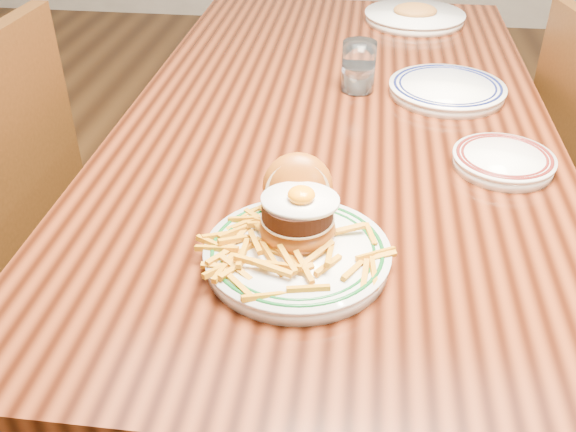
# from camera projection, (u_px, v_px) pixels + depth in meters

# --- Properties ---
(floor) EXTENTS (6.00, 6.00, 0.00)m
(floor) POSITION_uv_depth(u_px,v_px,m) (325.00, 367.00, 1.73)
(floor) COLOR black
(floor) RESTS_ON ground
(table) EXTENTS (0.85, 1.60, 0.75)m
(table) POSITION_uv_depth(u_px,v_px,m) (335.00, 150.00, 1.35)
(table) COLOR black
(table) RESTS_ON floor
(main_plate) EXTENTS (0.26, 0.27, 0.12)m
(main_plate) POSITION_uv_depth(u_px,v_px,m) (297.00, 237.00, 0.89)
(main_plate) COLOR white
(main_plate) RESTS_ON table
(side_plate) EXTENTS (0.17, 0.17, 0.03)m
(side_plate) POSITION_uv_depth(u_px,v_px,m) (504.00, 160.00, 1.11)
(side_plate) COLOR white
(side_plate) RESTS_ON table
(rear_plate) EXTENTS (0.25, 0.25, 0.03)m
(rear_plate) POSITION_uv_depth(u_px,v_px,m) (447.00, 89.00, 1.36)
(rear_plate) COLOR white
(rear_plate) RESTS_ON table
(water_glass) EXTENTS (0.07, 0.07, 0.11)m
(water_glass) POSITION_uv_depth(u_px,v_px,m) (358.00, 70.00, 1.36)
(water_glass) COLOR white
(water_glass) RESTS_ON table
(far_plate) EXTENTS (0.28, 0.28, 0.05)m
(far_plate) POSITION_uv_depth(u_px,v_px,m) (415.00, 16.00, 1.77)
(far_plate) COLOR white
(far_plate) RESTS_ON table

